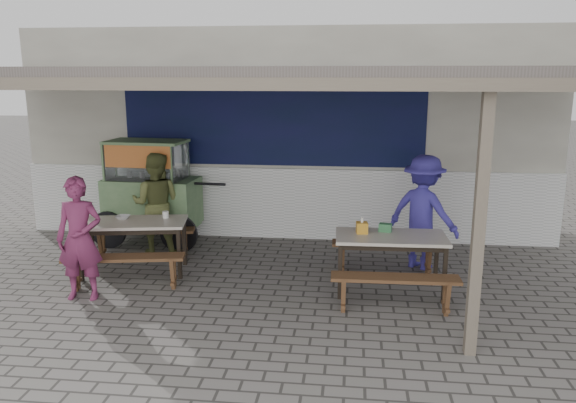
# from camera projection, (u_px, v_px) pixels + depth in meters

# --- Properties ---
(ground) EXTENTS (60.00, 60.00, 0.00)m
(ground) POSITION_uv_depth(u_px,v_px,m) (254.00, 306.00, 6.78)
(ground) COLOR #605C56
(ground) RESTS_ON ground
(back_wall) EXTENTS (9.00, 1.28, 3.50)m
(back_wall) POSITION_uv_depth(u_px,v_px,m) (288.00, 134.00, 9.86)
(back_wall) COLOR beige
(back_wall) RESTS_ON ground
(warung_roof) EXTENTS (9.00, 4.21, 2.81)m
(warung_roof) POSITION_uv_depth(u_px,v_px,m) (265.00, 76.00, 7.05)
(warung_roof) COLOR #524B46
(warung_roof) RESTS_ON ground
(table_left) EXTENTS (1.55, 0.95, 0.75)m
(table_left) POSITION_uv_depth(u_px,v_px,m) (133.00, 227.00, 7.79)
(table_left) COLOR beige
(table_left) RESTS_ON ground
(bench_left_street) EXTENTS (1.57, 0.55, 0.45)m
(bench_left_street) POSITION_uv_depth(u_px,v_px,m) (124.00, 264.00, 7.25)
(bench_left_street) COLOR brown
(bench_left_street) RESTS_ON ground
(bench_left_wall) EXTENTS (1.57, 0.55, 0.45)m
(bench_left_wall) POSITION_uv_depth(u_px,v_px,m) (143.00, 237.00, 8.48)
(bench_left_wall) COLOR brown
(bench_left_wall) RESTS_ON ground
(table_right) EXTENTS (1.41, 0.76, 0.75)m
(table_right) POSITION_uv_depth(u_px,v_px,m) (391.00, 241.00, 7.10)
(table_right) COLOR beige
(table_right) RESTS_ON ground
(bench_right_street) EXTENTS (1.50, 0.32, 0.45)m
(bench_right_street) POSITION_uv_depth(u_px,v_px,m) (395.00, 286.00, 6.52)
(bench_right_street) COLOR brown
(bench_right_street) RESTS_ON ground
(bench_right_wall) EXTENTS (1.50, 0.32, 0.45)m
(bench_right_wall) POSITION_uv_depth(u_px,v_px,m) (386.00, 250.00, 7.83)
(bench_right_wall) COLOR brown
(bench_right_wall) RESTS_ON ground
(vendor_cart) EXTENTS (2.18, 0.93, 1.71)m
(vendor_cart) POSITION_uv_depth(u_px,v_px,m) (150.00, 188.00, 9.12)
(vendor_cart) COLOR #759765
(vendor_cart) RESTS_ON ground
(patron_street_side) EXTENTS (0.60, 0.43, 1.54)m
(patron_street_side) POSITION_uv_depth(u_px,v_px,m) (80.00, 239.00, 6.87)
(patron_street_side) COLOR #6C2549
(patron_street_side) RESTS_ON ground
(patron_wall_side) EXTENTS (0.79, 0.63, 1.58)m
(patron_wall_side) POSITION_uv_depth(u_px,v_px,m) (156.00, 204.00, 8.65)
(patron_wall_side) COLOR #5E6634
(patron_wall_side) RESTS_ON ground
(patron_right_table) EXTENTS (1.22, 1.09, 1.64)m
(patron_right_table) POSITION_uv_depth(u_px,v_px,m) (423.00, 212.00, 7.99)
(patron_right_table) COLOR #3D349F
(patron_right_table) RESTS_ON ground
(tissue_box) EXTENTS (0.16, 0.16, 0.14)m
(tissue_box) POSITION_uv_depth(u_px,v_px,m) (362.00, 228.00, 7.18)
(tissue_box) COLOR orange
(tissue_box) RESTS_ON table_right
(donation_box) EXTENTS (0.18, 0.14, 0.11)m
(donation_box) POSITION_uv_depth(u_px,v_px,m) (385.00, 228.00, 7.25)
(donation_box) COLOR #306D40
(donation_box) RESTS_ON table_right
(condiment_jar) EXTENTS (0.09, 0.09, 0.10)m
(condiment_jar) POSITION_uv_depth(u_px,v_px,m) (166.00, 214.00, 7.95)
(condiment_jar) COLOR white
(condiment_jar) RESTS_ON table_left
(condiment_bowl) EXTENTS (0.20, 0.20, 0.05)m
(condiment_bowl) POSITION_uv_depth(u_px,v_px,m) (123.00, 217.00, 7.89)
(condiment_bowl) COLOR silver
(condiment_bowl) RESTS_ON table_left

